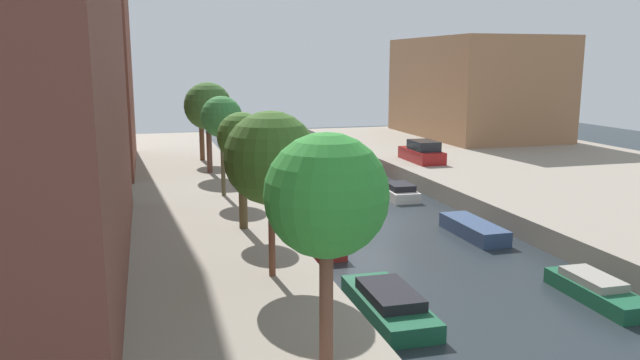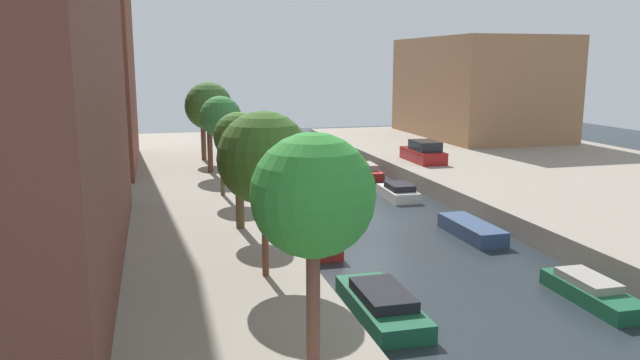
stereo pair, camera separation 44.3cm
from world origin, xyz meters
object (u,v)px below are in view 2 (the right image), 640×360
object	(u,v)px
moored_boat_left_4	(261,176)
moored_boat_right_5	(334,155)
street_tree_1	(264,158)
moored_boat_right_3	(398,192)
street_tree_2	(238,139)
street_tree_5	(202,103)
moored_boat_right_1	(591,291)
moored_boat_left_1	(382,304)
street_tree_0	(313,197)
moored_boat_right_4	(364,171)
moored_boat_right_2	(472,230)
parked_car	(423,153)
street_tree_4	(209,106)
moored_boat_left_3	(291,201)
street_tree_3	(221,117)
moored_boat_left_5	(248,157)
moored_boat_left_2	(314,240)
low_block_right	(478,87)

from	to	relation	value
moored_boat_left_4	moored_boat_right_5	xyz separation A→B (m)	(6.94, 6.88, 0.07)
street_tree_1	moored_boat_right_3	xyz separation A→B (m)	(9.85, 13.27, -4.31)
street_tree_2	street_tree_5	xyz separation A→B (m)	(0.00, 17.87, 0.26)
street_tree_5	moored_boat_right_1	world-z (taller)	street_tree_5
moored_boat_left_1	moored_boat_left_4	size ratio (longest dim) A/B	1.35
street_tree_0	moored_boat_right_4	distance (m)	28.10
moored_boat_left_1	moored_boat_right_2	bearing A→B (deg)	45.58
moored_boat_right_3	moored_boat_right_4	bearing A→B (deg)	87.53
street_tree_2	parked_car	world-z (taller)	street_tree_2
moored_boat_right_3	moored_boat_right_4	xyz separation A→B (m)	(0.29, 6.65, 0.00)
street_tree_5	moored_boat_right_1	distance (m)	28.22
street_tree_4	moored_boat_left_3	bearing A→B (deg)	-60.41
street_tree_5	moored_boat_left_1	xyz separation A→B (m)	(3.22, -25.27, -4.47)
street_tree_3	moored_boat_right_3	bearing A→B (deg)	6.75
street_tree_1	moored_boat_right_1	xyz separation A→B (m)	(10.07, -2.36, -4.35)
moored_boat_left_3	street_tree_2	bearing A→B (deg)	-117.71
street_tree_1	street_tree_2	bearing A→B (deg)	90.00
parked_car	moored_boat_left_5	size ratio (longest dim) A/B	1.11
street_tree_3	parked_car	xyz separation A→B (m)	(13.98, 6.99, -3.27)
street_tree_2	moored_boat_right_5	bearing A→B (deg)	64.47
street_tree_0	moored_boat_left_1	xyz separation A→B (m)	(3.22, 4.28, -4.40)
moored_boat_right_3	moored_boat_left_2	bearing A→B (deg)	-131.50
street_tree_2	street_tree_4	size ratio (longest dim) A/B	0.86
moored_boat_left_3	moored_boat_left_4	xyz separation A→B (m)	(-0.28, 7.73, -0.04)
moored_boat_left_3	street_tree_5	bearing A→B (deg)	107.67
moored_boat_left_2	moored_boat_left_3	xyz separation A→B (m)	(0.55, 6.96, 0.05)
street_tree_3	moored_boat_left_4	distance (m)	9.84
moored_boat_right_1	moored_boat_right_3	bearing A→B (deg)	90.82
street_tree_3	moored_boat_right_5	bearing A→B (deg)	55.79
moored_boat_right_5	moored_boat_left_4	bearing A→B (deg)	-135.24
low_block_right	moored_boat_right_2	xyz separation A→B (m)	(-14.66, -26.07, -4.96)
moored_boat_right_5	moored_boat_left_5	bearing A→B (deg)	171.09
moored_boat_left_3	moored_boat_right_5	distance (m)	16.05
moored_boat_right_2	moored_boat_left_1	bearing A→B (deg)	-134.42
moored_boat_left_3	moored_boat_left_5	size ratio (longest dim) A/B	0.99
moored_boat_left_2	moored_boat_right_1	world-z (taller)	moored_boat_right_1
moored_boat_right_4	moored_boat_right_5	size ratio (longest dim) A/B	1.13
moored_boat_right_2	moored_boat_right_1	bearing A→B (deg)	-89.66
moored_boat_left_5	street_tree_1	bearing A→B (deg)	-97.32
parked_car	moored_boat_right_3	world-z (taller)	parked_car
street_tree_3	moored_boat_right_4	bearing A→B (deg)	37.65
street_tree_4	moored_boat_left_4	size ratio (longest dim) A/B	1.60
moored_boat_left_1	moored_boat_left_3	size ratio (longest dim) A/B	1.26
street_tree_2	moored_boat_right_4	bearing A→B (deg)	54.44
street_tree_1	street_tree_4	bearing A→B (deg)	90.00
street_tree_4	moored_boat_right_5	world-z (taller)	street_tree_4
street_tree_4	moored_boat_right_2	size ratio (longest dim) A/B	1.36
street_tree_4	moored_boat_right_4	xyz separation A→B (m)	(10.13, 1.18, -4.56)
parked_car	moored_boat_right_3	bearing A→B (deg)	-125.39
moored_boat_left_1	moored_boat_right_4	bearing A→B (deg)	72.24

